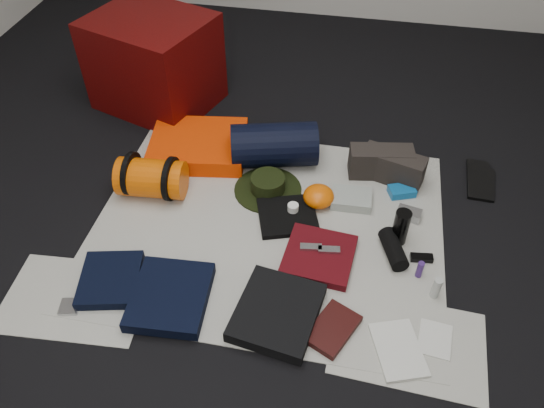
% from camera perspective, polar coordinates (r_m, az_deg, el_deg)
% --- Properties ---
extents(floor, '(4.50, 4.50, 0.02)m').
position_cam_1_polar(floor, '(2.48, -0.43, -2.56)').
color(floor, black).
rests_on(floor, ground).
extents(newspaper_mat, '(1.60, 1.30, 0.01)m').
position_cam_1_polar(newspaper_mat, '(2.47, -0.43, -2.36)').
color(newspaper_mat, silver).
rests_on(newspaper_mat, floor).
extents(newspaper_sheet_front_left, '(0.61, 0.44, 0.00)m').
position_cam_1_polar(newspaper_sheet_front_left, '(2.36, -20.37, -9.47)').
color(newspaper_sheet_front_left, silver).
rests_on(newspaper_sheet_front_left, floor).
extents(newspaper_sheet_front_right, '(0.60, 0.43, 0.00)m').
position_cam_1_polar(newspaper_sheet_front_right, '(2.17, 14.45, -14.26)').
color(newspaper_sheet_front_right, silver).
rests_on(newspaper_sheet_front_right, floor).
extents(red_cabinet, '(0.77, 0.70, 0.53)m').
position_cam_1_polar(red_cabinet, '(3.21, -12.55, 14.66)').
color(red_cabinet, '#4C0605').
rests_on(red_cabinet, floor).
extents(sleeping_pad, '(0.55, 0.47, 0.09)m').
position_cam_1_polar(sleeping_pad, '(2.87, -7.92, 6.28)').
color(sleeping_pad, '#F63A02').
rests_on(sleeping_pad, newspaper_mat).
extents(stuff_sack, '(0.34, 0.21, 0.19)m').
position_cam_1_polar(stuff_sack, '(2.63, -12.82, 2.72)').
color(stuff_sack, '#DD5503').
rests_on(stuff_sack, newspaper_mat).
extents(sack_strap_left, '(0.02, 0.22, 0.22)m').
position_cam_1_polar(sack_strap_left, '(2.66, -14.87, 3.19)').
color(sack_strap_left, black).
rests_on(sack_strap_left, newspaper_mat).
extents(sack_strap_right, '(0.02, 0.22, 0.22)m').
position_cam_1_polar(sack_strap_right, '(2.59, -10.81, 2.68)').
color(sack_strap_right, black).
rests_on(sack_strap_right, newspaper_mat).
extents(navy_duffel, '(0.48, 0.33, 0.23)m').
position_cam_1_polar(navy_duffel, '(2.73, 0.23, 6.36)').
color(navy_duffel, black).
rests_on(navy_duffel, newspaper_mat).
extents(boonie_brim, '(0.34, 0.34, 0.01)m').
position_cam_1_polar(boonie_brim, '(2.64, -0.45, 1.57)').
color(boonie_brim, black).
rests_on(boonie_brim, newspaper_mat).
extents(boonie_crown, '(0.17, 0.17, 0.07)m').
position_cam_1_polar(boonie_crown, '(2.61, -0.45, 2.24)').
color(boonie_crown, black).
rests_on(boonie_crown, boonie_brim).
extents(hiking_boot_left, '(0.33, 0.17, 0.16)m').
position_cam_1_polar(hiking_boot_left, '(2.74, 11.60, 4.47)').
color(hiking_boot_left, '#2B2521').
rests_on(hiking_boot_left, newspaper_mat).
extents(hiking_boot_right, '(0.33, 0.20, 0.16)m').
position_cam_1_polar(hiking_boot_right, '(2.72, 12.86, 3.90)').
color(hiking_boot_right, '#2B2521').
rests_on(hiking_boot_right, newspaper_mat).
extents(flip_flop_left, '(0.13, 0.31, 0.02)m').
position_cam_1_polar(flip_flop_left, '(2.89, 21.32, 2.44)').
color(flip_flop_left, black).
rests_on(flip_flop_left, floor).
extents(flip_flop_right, '(0.12, 0.25, 0.01)m').
position_cam_1_polar(flip_flop_right, '(2.88, 21.95, 2.01)').
color(flip_flop_right, black).
rests_on(flip_flop_right, floor).
extents(trousers_navy_a, '(0.30, 0.32, 0.04)m').
position_cam_1_polar(trousers_navy_a, '(2.34, -16.99, -7.77)').
color(trousers_navy_a, black).
rests_on(trousers_navy_a, newspaper_mat).
extents(trousers_navy_b, '(0.33, 0.37, 0.05)m').
position_cam_1_polar(trousers_navy_b, '(2.22, -10.88, -9.74)').
color(trousers_navy_b, black).
rests_on(trousers_navy_b, newspaper_mat).
extents(trousers_charcoal, '(0.36, 0.40, 0.06)m').
position_cam_1_polar(trousers_charcoal, '(2.14, 0.54, -11.57)').
color(trousers_charcoal, black).
rests_on(trousers_charcoal, newspaper_mat).
extents(black_tshirt, '(0.33, 0.32, 0.03)m').
position_cam_1_polar(black_tshirt, '(2.50, 1.69, -1.31)').
color(black_tshirt, black).
rests_on(black_tshirt, newspaper_mat).
extents(red_shirt, '(0.32, 0.32, 0.04)m').
position_cam_1_polar(red_shirt, '(2.33, 5.08, -5.57)').
color(red_shirt, '#4A080D').
rests_on(red_shirt, newspaper_mat).
extents(orange_stuff_sack, '(0.15, 0.15, 0.10)m').
position_cam_1_polar(orange_stuff_sack, '(2.55, 5.04, 0.83)').
color(orange_stuff_sack, '#DD5503').
rests_on(orange_stuff_sack, newspaper_mat).
extents(first_aid_pouch, '(0.20, 0.15, 0.05)m').
position_cam_1_polar(first_aid_pouch, '(2.59, 8.52, 0.56)').
color(first_aid_pouch, gray).
rests_on(first_aid_pouch, newspaper_mat).
extents(water_bottle, '(0.09, 0.09, 0.18)m').
position_cam_1_polar(water_bottle, '(2.41, 13.69, -2.43)').
color(water_bottle, black).
rests_on(water_bottle, newspaper_mat).
extents(speaker, '(0.14, 0.21, 0.08)m').
position_cam_1_polar(speaker, '(2.38, 12.91, -4.74)').
color(speaker, black).
rests_on(speaker, newspaper_mat).
extents(compact_camera, '(0.12, 0.09, 0.04)m').
position_cam_1_polar(compact_camera, '(2.57, 14.51, -1.04)').
color(compact_camera, '#AAABAF').
rests_on(compact_camera, newspaper_mat).
extents(cyan_case, '(0.15, 0.12, 0.04)m').
position_cam_1_polar(cyan_case, '(2.68, 13.79, 1.36)').
color(cyan_case, '#105C9B').
rests_on(cyan_case, newspaper_mat).
extents(toiletry_purple, '(0.03, 0.03, 0.08)m').
position_cam_1_polar(toiletry_purple, '(2.33, 15.61, -6.79)').
color(toiletry_purple, '#3C2067').
rests_on(toiletry_purple, newspaper_mat).
extents(toiletry_clear, '(0.05, 0.05, 0.10)m').
position_cam_1_polar(toiletry_clear, '(2.28, 17.26, -8.62)').
color(toiletry_clear, '#AAAEA9').
rests_on(toiletry_clear, newspaper_mat).
extents(paperback_book, '(0.22, 0.26, 0.03)m').
position_cam_1_polar(paperback_book, '(2.13, 6.52, -13.19)').
color(paperback_book, black).
rests_on(paperback_book, newspaper_mat).
extents(map_booklet, '(0.24, 0.29, 0.01)m').
position_cam_1_polar(map_booklet, '(2.13, 13.43, -14.99)').
color(map_booklet, silver).
rests_on(map_booklet, newspaper_mat).
extents(map_printout, '(0.14, 0.17, 0.01)m').
position_cam_1_polar(map_printout, '(2.20, 17.14, -13.71)').
color(map_printout, silver).
rests_on(map_printout, newspaper_mat).
extents(sunglasses, '(0.10, 0.05, 0.02)m').
position_cam_1_polar(sunglasses, '(2.42, 15.78, -5.59)').
color(sunglasses, black).
rests_on(sunglasses, newspaper_mat).
extents(key_cluster, '(0.09, 0.09, 0.01)m').
position_cam_1_polar(key_cluster, '(2.33, -20.93, -10.27)').
color(key_cluster, '#AAABAF').
rests_on(key_cluster, newspaper_mat).
extents(tape_roll, '(0.05, 0.05, 0.04)m').
position_cam_1_polar(tape_roll, '(2.49, 2.27, -0.39)').
color(tape_roll, silver).
rests_on(tape_roll, black_tshirt).
extents(energy_bar_a, '(0.10, 0.05, 0.01)m').
position_cam_1_polar(energy_bar_a, '(2.33, 4.21, -4.65)').
color(energy_bar_a, '#AAABAF').
rests_on(energy_bar_a, red_shirt).
extents(energy_bar_b, '(0.10, 0.05, 0.01)m').
position_cam_1_polar(energy_bar_b, '(2.32, 6.16, -4.92)').
color(energy_bar_b, '#AAABAF').
rests_on(energy_bar_b, red_shirt).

